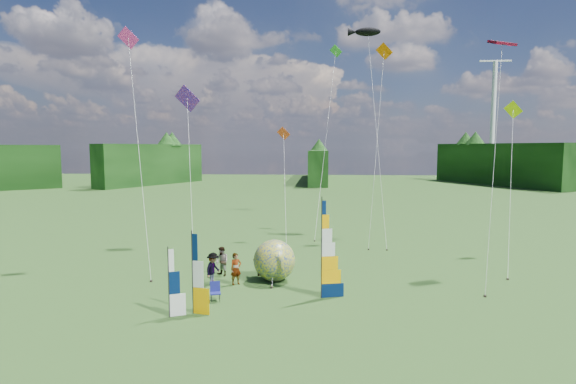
# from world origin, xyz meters

# --- Properties ---
(ground) EXTENTS (220.00, 220.00, 0.00)m
(ground) POSITION_xyz_m (0.00, 0.00, 0.00)
(ground) COLOR #436F2E
(ground) RESTS_ON ground
(treeline_ring) EXTENTS (210.00, 210.00, 8.00)m
(treeline_ring) POSITION_xyz_m (0.00, 0.00, 4.00)
(treeline_ring) COLOR #225219
(treeline_ring) RESTS_ON ground
(turbine_right) EXTENTS (8.00, 1.20, 30.00)m
(turbine_right) POSITION_xyz_m (45.00, 102.00, 15.00)
(turbine_right) COLOR silver
(turbine_right) RESTS_ON ground
(feather_banner_main) EXTENTS (1.37, 0.45, 5.14)m
(feather_banner_main) POSITION_xyz_m (0.80, 3.31, 2.57)
(feather_banner_main) COLOR #051944
(feather_banner_main) RESTS_ON ground
(side_banner_left) EXTENTS (1.06, 0.31, 3.85)m
(side_banner_left) POSITION_xyz_m (-5.26, 0.63, 1.93)
(side_banner_left) COLOR #FFAA00
(side_banner_left) RESTS_ON ground
(side_banner_far) EXTENTS (0.91, 0.48, 3.21)m
(side_banner_far) POSITION_xyz_m (-6.23, 0.10, 1.61)
(side_banner_far) COLOR white
(side_banner_far) RESTS_ON ground
(bol_inflatable) EXTENTS (3.17, 3.17, 2.45)m
(bol_inflatable) POSITION_xyz_m (-1.97, 6.17, 1.23)
(bol_inflatable) COLOR navy
(bol_inflatable) RESTS_ON ground
(spectator_a) EXTENTS (0.80, 0.75, 1.84)m
(spectator_a) POSITION_xyz_m (-4.10, 5.28, 0.92)
(spectator_a) COLOR #66594C
(spectator_a) RESTS_ON ground
(spectator_b) EXTENTS (0.95, 0.88, 1.79)m
(spectator_b) POSITION_xyz_m (-5.29, 6.97, 0.90)
(spectator_b) COLOR #66594C
(spectator_b) RESTS_ON ground
(spectator_c) EXTENTS (0.79, 1.29, 1.87)m
(spectator_c) POSITION_xyz_m (-5.40, 5.11, 0.93)
(spectator_c) COLOR #66594C
(spectator_c) RESTS_ON ground
(spectator_d) EXTENTS (1.19, 0.91, 1.89)m
(spectator_d) POSITION_xyz_m (-2.90, 7.02, 0.95)
(spectator_d) COLOR #66594C
(spectator_d) RESTS_ON ground
(camp_chair) EXTENTS (0.71, 0.71, 0.98)m
(camp_chair) POSITION_xyz_m (-4.61, 2.40, 0.49)
(camp_chair) COLOR navy
(camp_chair) RESTS_ON ground
(kite_whale) EXTENTS (8.57, 15.27, 20.75)m
(kite_whale) POSITION_xyz_m (5.50, 20.57, 10.38)
(kite_whale) COLOR black
(kite_whale) RESTS_ON ground
(kite_rainbow_delta) EXTENTS (8.37, 13.03, 13.69)m
(kite_rainbow_delta) POSITION_xyz_m (-8.90, 12.76, 6.84)
(kite_rainbow_delta) COLOR #DC374D
(kite_rainbow_delta) RESTS_ON ground
(kite_parafoil) EXTENTS (9.00, 11.71, 16.29)m
(kite_parafoil) POSITION_xyz_m (10.85, 7.52, 8.15)
(kite_parafoil) COLOR #B30023
(kite_parafoil) RESTS_ON ground
(small_kite_red) EXTENTS (3.86, 10.14, 10.04)m
(small_kite_red) POSITION_xyz_m (-2.12, 15.50, 5.02)
(small_kite_red) COLOR #E9491C
(small_kite_red) RESTS_ON ground
(small_kite_orange) EXTENTS (5.33, 9.17, 17.40)m
(small_kite_orange) POSITION_xyz_m (5.25, 17.79, 8.70)
(small_kite_orange) COLOR #F36700
(small_kite_orange) RESTS_ON ground
(small_kite_yellow) EXTENTS (6.84, 11.35, 11.81)m
(small_kite_yellow) POSITION_xyz_m (13.51, 11.63, 5.91)
(small_kite_yellow) COLOR #DCFA00
(small_kite_yellow) RESTS_ON ground
(small_kite_pink) EXTENTS (5.92, 8.22, 16.55)m
(small_kite_pink) POSITION_xyz_m (-10.84, 8.22, 8.28)
(small_kite_pink) COLOR #EA308E
(small_kite_pink) RESTS_ON ground
(small_kite_green) EXTENTS (7.08, 14.06, 19.01)m
(small_kite_green) POSITION_xyz_m (1.17, 23.16, 9.50)
(small_kite_green) COLOR green
(small_kite_green) RESTS_ON ground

